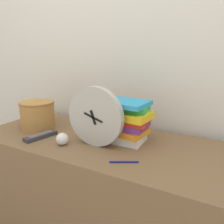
{
  "coord_description": "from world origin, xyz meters",
  "views": [
    {
      "loc": [
        0.57,
        -0.63,
        1.15
      ],
      "look_at": [
        0.08,
        0.28,
        0.88
      ],
      "focal_mm": 35.0,
      "sensor_mm": 36.0,
      "label": 1
    }
  ],
  "objects_px": {
    "tv_remote": "(41,136)",
    "pen": "(124,162)",
    "crumpled_paper_ball": "(62,139)",
    "book_stack": "(126,121)",
    "basket": "(38,114)",
    "desk_clock": "(95,117)"
  },
  "relations": [
    {
      "from": "basket",
      "to": "pen",
      "type": "xyz_separation_m",
      "value": [
        0.64,
        -0.15,
        -0.08
      ]
    },
    {
      "from": "tv_remote",
      "to": "crumpled_paper_ball",
      "type": "distance_m",
      "value": 0.16
    },
    {
      "from": "book_stack",
      "to": "crumpled_paper_ball",
      "type": "relative_size",
      "value": 4.45
    },
    {
      "from": "desk_clock",
      "to": "crumpled_paper_ball",
      "type": "height_order",
      "value": "desk_clock"
    },
    {
      "from": "tv_remote",
      "to": "basket",
      "type": "bearing_deg",
      "value": 139.47
    },
    {
      "from": "basket",
      "to": "crumpled_paper_ball",
      "type": "relative_size",
      "value": 3.4
    },
    {
      "from": "crumpled_paper_ball",
      "to": "pen",
      "type": "height_order",
      "value": "crumpled_paper_ball"
    },
    {
      "from": "book_stack",
      "to": "tv_remote",
      "type": "bearing_deg",
      "value": -156.29
    },
    {
      "from": "desk_clock",
      "to": "tv_remote",
      "type": "bearing_deg",
      "value": -169.36
    },
    {
      "from": "desk_clock",
      "to": "tv_remote",
      "type": "height_order",
      "value": "desk_clock"
    },
    {
      "from": "desk_clock",
      "to": "crumpled_paper_ball",
      "type": "bearing_deg",
      "value": -153.62
    },
    {
      "from": "basket",
      "to": "pen",
      "type": "relative_size",
      "value": 1.85
    },
    {
      "from": "desk_clock",
      "to": "pen",
      "type": "relative_size",
      "value": 2.63
    },
    {
      "from": "desk_clock",
      "to": "book_stack",
      "type": "xyz_separation_m",
      "value": [
        0.11,
        0.12,
        -0.04
      ]
    },
    {
      "from": "basket",
      "to": "desk_clock",
      "type": "bearing_deg",
      "value": -6.96
    },
    {
      "from": "book_stack",
      "to": "desk_clock",
      "type": "bearing_deg",
      "value": -130.69
    },
    {
      "from": "book_stack",
      "to": "crumpled_paper_ball",
      "type": "height_order",
      "value": "book_stack"
    },
    {
      "from": "crumpled_paper_ball",
      "to": "pen",
      "type": "bearing_deg",
      "value": -4.19
    },
    {
      "from": "tv_remote",
      "to": "pen",
      "type": "distance_m",
      "value": 0.51
    },
    {
      "from": "desk_clock",
      "to": "pen",
      "type": "bearing_deg",
      "value": -26.21
    },
    {
      "from": "basket",
      "to": "pen",
      "type": "distance_m",
      "value": 0.66
    },
    {
      "from": "crumpled_paper_ball",
      "to": "tv_remote",
      "type": "bearing_deg",
      "value": 174.72
    }
  ]
}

